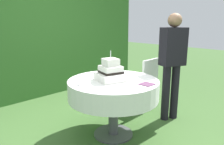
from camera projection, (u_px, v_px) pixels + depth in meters
ground_plane at (113, 134)px, 2.96m from camera, size 20.00×20.00×0.00m
foliage_hedge at (27, 33)px, 4.32m from camera, size 5.32×0.67×2.49m
cake_table at (113, 90)px, 2.81m from camera, size 1.16×1.16×0.76m
wedding_cake at (111, 72)px, 2.75m from camera, size 0.41×0.41×0.38m
serving_plate_near at (83, 84)px, 2.58m from camera, size 0.14×0.14×0.01m
serving_plate_far at (126, 72)px, 3.18m from camera, size 0.12×0.12×0.01m
napkin_stack at (147, 84)px, 2.59m from camera, size 0.15×0.15×0.01m
garden_chair at (145, 79)px, 3.65m from camera, size 0.41×0.41×0.89m
standing_person at (172, 60)px, 3.23m from camera, size 0.41×0.33×1.60m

